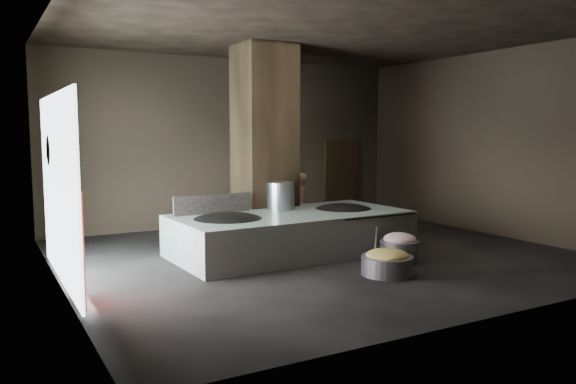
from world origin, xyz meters
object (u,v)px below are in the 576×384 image
wok_left (228,224)px  wok_right (343,213)px  hearth_platform (291,233)px  meat_basin (399,251)px  veg_basin (387,265)px  stock_pot (281,197)px  cook (299,205)px

wok_left → wok_right: 2.80m
hearth_platform → meat_basin: hearth_platform is taller
wok_right → veg_basin: wok_right is taller
veg_basin → meat_basin: (0.87, 0.69, 0.04)m
stock_pot → wok_right: bearing=-21.0°
wok_right → stock_pot: stock_pot is taller
cook → veg_basin: 4.00m
hearth_platform → veg_basin: 2.49m
meat_basin → cook: bearing=96.7°
stock_pot → hearth_platform: bearing=-95.2°
stock_pot → cook: cook is taller
wok_right → cook: cook is taller
veg_basin → hearth_platform: bearing=104.1°
hearth_platform → wok_left: 1.49m
cook → meat_basin: size_ratio=2.03×
hearth_platform → wok_right: wok_right is taller
veg_basin → cook: bearing=83.0°
hearth_platform → wok_right: 1.39m
stock_pot → meat_basin: (1.42, -2.26, -0.92)m
meat_basin → stock_pot: bearing=122.1°
wok_left → meat_basin: wok_left is taller
stock_pot → meat_basin: stock_pot is taller
wok_right → stock_pot: bearing=159.0°
wok_right → meat_basin: bearing=-86.2°
hearth_platform → cook: (1.09, 1.53, 0.35)m
hearth_platform → wok_left: wok_left is taller
wok_left → stock_pot: (1.50, 0.60, 0.38)m
wok_left → wok_right: wok_left is taller
meat_basin → veg_basin: bearing=-141.4°
hearth_platform → meat_basin: size_ratio=6.40×
stock_pot → veg_basin: bearing=-79.4°
wok_left → veg_basin: wok_left is taller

